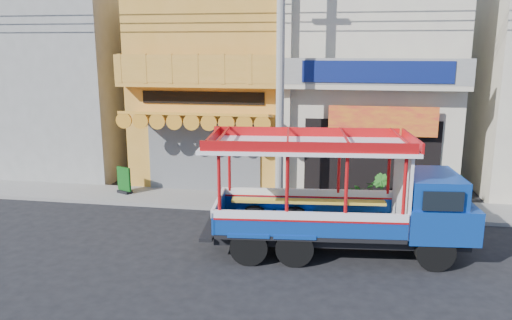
# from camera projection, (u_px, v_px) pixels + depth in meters

# --- Properties ---
(ground) EXTENTS (90.00, 90.00, 0.00)m
(ground) POSITION_uv_depth(u_px,v_px,m) (301.00, 253.00, 13.21)
(ground) COLOR black
(ground) RESTS_ON ground
(sidewalk) EXTENTS (30.00, 2.00, 0.12)m
(sidewalk) POSITION_uv_depth(u_px,v_px,m) (310.00, 205.00, 17.04)
(sidewalk) COLOR slate
(sidewalk) RESTS_ON ground
(shophouse_left) EXTENTS (6.00, 7.50, 8.24)m
(shophouse_left) POSITION_uv_depth(u_px,v_px,m) (222.00, 77.00, 20.61)
(shophouse_left) COLOR gold
(shophouse_left) RESTS_ON ground
(shophouse_right) EXTENTS (6.00, 6.75, 8.24)m
(shophouse_right) POSITION_uv_depth(u_px,v_px,m) (370.00, 79.00, 19.63)
(shophouse_right) COLOR beige
(shophouse_right) RESTS_ON ground
(party_pilaster) EXTENTS (0.35, 0.30, 8.00)m
(party_pilaster) POSITION_uv_depth(u_px,v_px,m) (286.00, 87.00, 17.15)
(party_pilaster) COLOR beige
(party_pilaster) RESTS_ON ground
(filler_building_left) EXTENTS (6.00, 6.00, 7.60)m
(filler_building_left) POSITION_uv_depth(u_px,v_px,m) (67.00, 83.00, 21.87)
(filler_building_left) COLOR gray
(filler_building_left) RESTS_ON ground
(utility_pole) EXTENTS (28.00, 0.26, 9.00)m
(utility_pole) POSITION_uv_depth(u_px,v_px,m) (285.00, 57.00, 15.41)
(utility_pole) COLOR gray
(utility_pole) RESTS_ON ground
(songthaew_truck) EXTENTS (6.99, 2.84, 3.18)m
(songthaew_truck) POSITION_uv_depth(u_px,v_px,m) (357.00, 198.00, 12.85)
(songthaew_truck) COLOR black
(songthaew_truck) RESTS_ON ground
(green_sign) EXTENTS (0.61, 0.49, 0.97)m
(green_sign) POSITION_uv_depth(u_px,v_px,m) (124.00, 182.00, 18.13)
(green_sign) COLOR black
(green_sign) RESTS_ON sidewalk
(potted_plant_a) EXTENTS (1.10, 1.10, 0.93)m
(potted_plant_a) POSITION_uv_depth(u_px,v_px,m) (361.00, 194.00, 16.43)
(potted_plant_a) COLOR #205B1A
(potted_plant_a) RESTS_ON sidewalk
(potted_plant_b) EXTENTS (0.72, 0.77, 1.10)m
(potted_plant_b) POSITION_uv_depth(u_px,v_px,m) (380.00, 191.00, 16.55)
(potted_plant_b) COLOR #205B1A
(potted_plant_b) RESTS_ON sidewalk
(potted_plant_c) EXTENTS (0.85, 0.85, 1.12)m
(potted_plant_c) POSITION_uv_depth(u_px,v_px,m) (455.00, 191.00, 16.51)
(potted_plant_c) COLOR #205B1A
(potted_plant_c) RESTS_ON sidewalk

